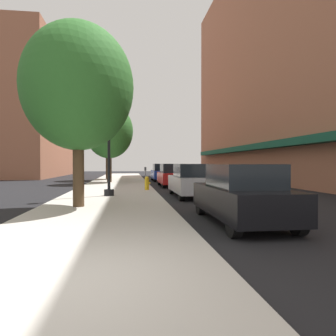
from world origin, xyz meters
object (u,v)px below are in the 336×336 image
at_px(tree_mid, 78,87).
at_px(car_silver, 191,181).
at_px(car_black, 242,195).
at_px(parking_meter_near, 145,174).
at_px(tree_far, 108,134).
at_px(fire_hydrant, 147,183).
at_px(tree_near, 109,131).
at_px(car_blue, 162,173).
at_px(lamppost, 109,132).
at_px(car_red, 172,175).

height_order(tree_mid, car_silver, tree_mid).
bearing_deg(car_silver, car_black, -92.16).
relative_size(parking_meter_near, tree_far, 0.19).
distance_m(fire_hydrant, tree_mid, 8.31).
bearing_deg(tree_near, car_blue, 32.26).
height_order(lamppost, car_red, lamppost).
bearing_deg(car_red, tree_near, 140.04).
distance_m(lamppost, fire_hydrant, 4.57).
xyz_separation_m(tree_near, car_silver, (4.76, -10.99, -3.58)).
distance_m(parking_meter_near, car_black, 13.83).
distance_m(lamppost, car_black, 8.31).
distance_m(parking_meter_near, car_red, 1.96).
distance_m(fire_hydrant, car_silver, 3.70).
height_order(fire_hydrant, car_black, car_black).
xyz_separation_m(parking_meter_near, tree_far, (-3.27, 9.37, 3.74)).
relative_size(fire_hydrant, car_red, 0.18).
xyz_separation_m(car_black, car_red, (0.00, 13.84, 0.00)).
height_order(lamppost, car_black, lamppost).
bearing_deg(car_black, tree_far, 105.03).
xyz_separation_m(lamppost, parking_meter_near, (2.13, 6.86, -2.25)).
relative_size(lamppost, parking_meter_near, 4.50).
bearing_deg(parking_meter_near, car_black, -81.89).
xyz_separation_m(tree_near, car_black, (4.76, -17.87, -3.58)).
bearing_deg(parking_meter_near, car_silver, -74.02).
height_order(car_silver, car_red, same).
bearing_deg(lamppost, tree_near, 93.49).
bearing_deg(tree_near, car_red, -40.27).
distance_m(parking_meter_near, tree_mid, 11.45).
height_order(tree_mid, tree_far, tree_far).
height_order(parking_meter_near, car_red, car_red).
bearing_deg(tree_far, lamppost, -85.98).
height_order(parking_meter_near, tree_near, tree_near).
relative_size(tree_near, car_blue, 1.53).
bearing_deg(lamppost, fire_hydrant, 56.92).
distance_m(tree_mid, car_red, 12.28).
height_order(fire_hydrant, tree_far, tree_far).
height_order(tree_mid, car_black, tree_mid).
distance_m(tree_near, car_silver, 12.50).
bearing_deg(tree_mid, tree_near, 89.28).
bearing_deg(lamppost, car_silver, 0.66).
relative_size(car_black, car_red, 1.00).
height_order(tree_near, car_black, tree_near).
bearing_deg(car_red, car_blue, 90.31).
distance_m(car_black, car_red, 13.84).
xyz_separation_m(tree_mid, car_red, (4.94, 10.64, -3.62)).
bearing_deg(tree_mid, car_black, -32.87).
xyz_separation_m(tree_near, tree_far, (-0.47, 5.19, 0.30)).
distance_m(tree_far, car_red, 11.28).
bearing_deg(car_red, tree_far, 119.86).
bearing_deg(tree_near, parking_meter_near, -56.11).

